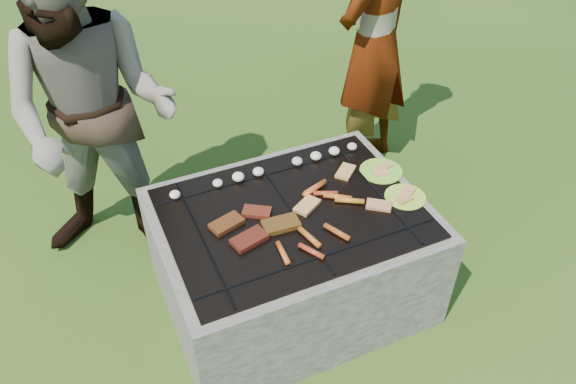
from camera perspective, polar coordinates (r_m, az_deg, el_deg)
name	(u,v)px	position (r m, az deg, el deg)	size (l,w,h in m)	color
lawn	(292,294)	(3.14, 0.38, -10.37)	(60.00, 60.00, 0.00)	#254411
fire_pit	(292,259)	(2.93, 0.40, -6.85)	(1.30, 1.00, 0.62)	gray
mushrooms	(278,166)	(2.95, -1.07, 2.61)	(1.05, 0.06, 0.04)	white
pork_slabs	(255,226)	(2.62, -3.33, -3.47)	(0.41, 0.29, 0.03)	brown
sausages	(321,214)	(2.68, 3.38, -2.20)	(0.53, 0.49, 0.03)	orange
bread_on_grate	(340,194)	(2.80, 5.32, -0.18)	(0.47, 0.43, 0.02)	tan
plate_far	(381,171)	(2.99, 9.43, 2.08)	(0.26, 0.26, 0.03)	#C1E035
plate_near	(405,197)	(2.85, 11.83, -0.51)	(0.25, 0.25, 0.03)	#FFF23C
cook	(375,44)	(3.66, 8.79, 14.62)	(0.64, 0.42, 1.76)	#A6958A
bystander	(94,116)	(2.98, -19.15, 7.30)	(0.89, 0.69, 1.83)	gray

